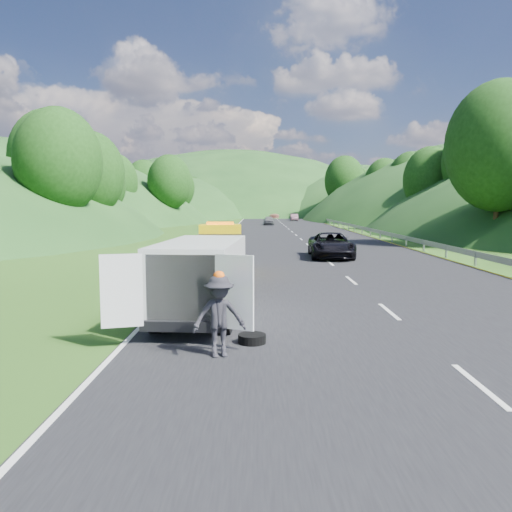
{
  "coord_description": "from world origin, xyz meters",
  "views": [
    {
      "loc": [
        -0.87,
        -16.43,
        3.18
      ],
      "look_at": [
        -0.94,
        1.46,
        1.3
      ],
      "focal_mm": 35.0,
      "sensor_mm": 36.0,
      "label": 1
    }
  ],
  "objects_px": {
    "tow_truck": "(220,248)",
    "spare_tire": "(252,344)",
    "suitcase": "(167,284)",
    "passing_suv": "(331,258)",
    "worker": "(220,357)",
    "woman": "(208,292)",
    "child": "(232,296)",
    "white_van": "(202,275)"
  },
  "relations": [
    {
      "from": "tow_truck",
      "to": "woman",
      "type": "xyz_separation_m",
      "value": [
        -0.08,
        -4.94,
        -1.13
      ]
    },
    {
      "from": "woman",
      "to": "spare_tire",
      "type": "relative_size",
      "value": 2.4
    },
    {
      "from": "spare_tire",
      "to": "passing_suv",
      "type": "distance_m",
      "value": 18.64
    },
    {
      "from": "child",
      "to": "spare_tire",
      "type": "xyz_separation_m",
      "value": [
        0.75,
        -5.87,
        0.0
      ]
    },
    {
      "from": "worker",
      "to": "woman",
      "type": "bearing_deg",
      "value": 82.75
    },
    {
      "from": "woman",
      "to": "suitcase",
      "type": "distance_m",
      "value": 1.47
    },
    {
      "from": "worker",
      "to": "passing_suv",
      "type": "height_order",
      "value": "worker"
    },
    {
      "from": "child",
      "to": "white_van",
      "type": "bearing_deg",
      "value": -74.83
    },
    {
      "from": "tow_truck",
      "to": "spare_tire",
      "type": "height_order",
      "value": "tow_truck"
    },
    {
      "from": "worker",
      "to": "suitcase",
      "type": "height_order",
      "value": "worker"
    },
    {
      "from": "woman",
      "to": "worker",
      "type": "bearing_deg",
      "value": 159.74
    },
    {
      "from": "tow_truck",
      "to": "passing_suv",
      "type": "relative_size",
      "value": 1.04
    },
    {
      "from": "spare_tire",
      "to": "passing_suv",
      "type": "relative_size",
      "value": 0.12
    },
    {
      "from": "woman",
      "to": "passing_suv",
      "type": "bearing_deg",
      "value": -56.16
    },
    {
      "from": "tow_truck",
      "to": "suitcase",
      "type": "distance_m",
      "value": 5.47
    },
    {
      "from": "suitcase",
      "to": "passing_suv",
      "type": "xyz_separation_m",
      "value": [
        7.54,
        11.61,
        -0.32
      ]
    },
    {
      "from": "tow_truck",
      "to": "white_van",
      "type": "relative_size",
      "value": 0.88
    },
    {
      "from": "woman",
      "to": "spare_tire",
      "type": "distance_m",
      "value": 6.96
    },
    {
      "from": "white_van",
      "to": "woman",
      "type": "xyz_separation_m",
      "value": [
        -0.29,
        4.18,
        -1.23
      ]
    },
    {
      "from": "suitcase",
      "to": "spare_tire",
      "type": "relative_size",
      "value": 0.99
    },
    {
      "from": "tow_truck",
      "to": "spare_tire",
      "type": "bearing_deg",
      "value": -85.27
    },
    {
      "from": "child",
      "to": "suitcase",
      "type": "relative_size",
      "value": 1.75
    },
    {
      "from": "white_van",
      "to": "worker",
      "type": "distance_m",
      "value": 3.86
    },
    {
      "from": "child",
      "to": "suitcase",
      "type": "distance_m",
      "value": 2.47
    },
    {
      "from": "tow_truck",
      "to": "spare_tire",
      "type": "relative_size",
      "value": 8.61
    },
    {
      "from": "white_van",
      "to": "spare_tire",
      "type": "height_order",
      "value": "white_van"
    },
    {
      "from": "spare_tire",
      "to": "tow_truck",
      "type": "bearing_deg",
      "value": 97.85
    },
    {
      "from": "child",
      "to": "woman",
      "type": "bearing_deg",
      "value": 163.44
    },
    {
      "from": "suitcase",
      "to": "white_van",
      "type": "bearing_deg",
      "value": -66.54
    },
    {
      "from": "child",
      "to": "worker",
      "type": "bearing_deg",
      "value": -62.88
    },
    {
      "from": "tow_truck",
      "to": "child",
      "type": "height_order",
      "value": "tow_truck"
    },
    {
      "from": "worker",
      "to": "spare_tire",
      "type": "relative_size",
      "value": 2.68
    },
    {
      "from": "white_van",
      "to": "woman",
      "type": "distance_m",
      "value": 4.37
    },
    {
      "from": "woman",
      "to": "passing_suv",
      "type": "xyz_separation_m",
      "value": [
        6.12,
        11.36,
        0.0
      ]
    },
    {
      "from": "child",
      "to": "passing_suv",
      "type": "relative_size",
      "value": 0.21
    },
    {
      "from": "white_van",
      "to": "child",
      "type": "xyz_separation_m",
      "value": [
        0.66,
        3.3,
        -1.23
      ]
    },
    {
      "from": "tow_truck",
      "to": "white_van",
      "type": "xyz_separation_m",
      "value": [
        0.21,
        -9.13,
        0.09
      ]
    },
    {
      "from": "white_van",
      "to": "child",
      "type": "relative_size",
      "value": 5.66
    },
    {
      "from": "child",
      "to": "spare_tire",
      "type": "height_order",
      "value": "child"
    },
    {
      "from": "woman",
      "to": "child",
      "type": "xyz_separation_m",
      "value": [
        0.95,
        -0.88,
        0.0
      ]
    },
    {
      "from": "woman",
      "to": "worker",
      "type": "height_order",
      "value": "worker"
    },
    {
      "from": "passing_suv",
      "to": "spare_tire",
      "type": "bearing_deg",
      "value": -101.26
    }
  ]
}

